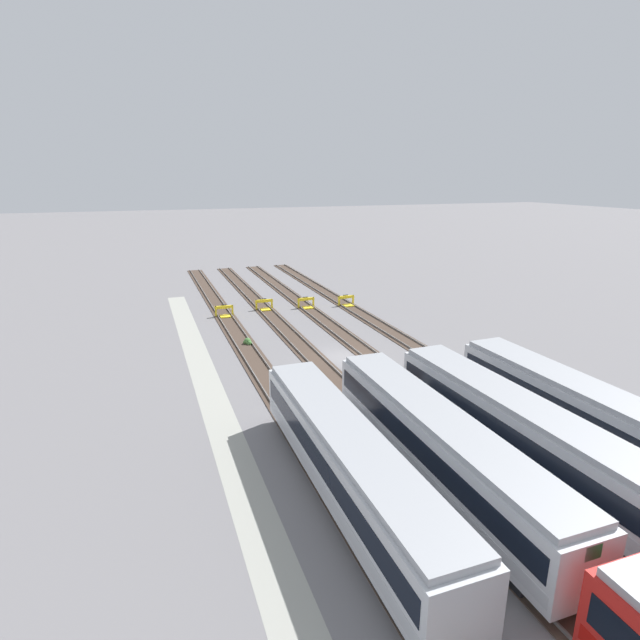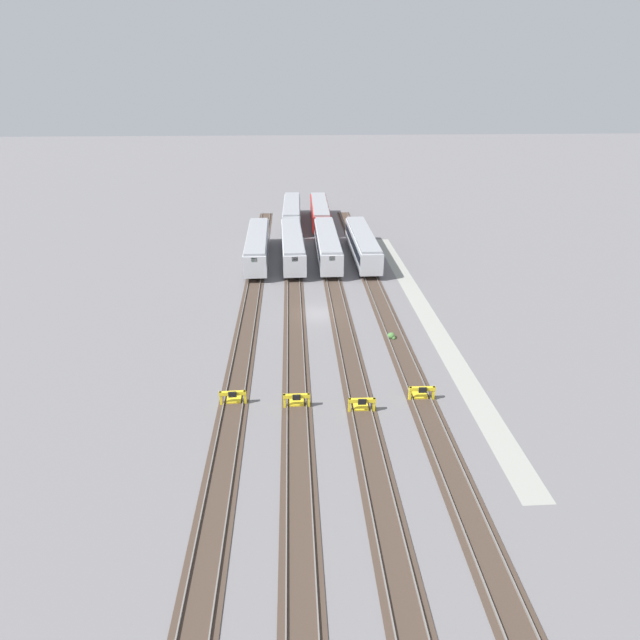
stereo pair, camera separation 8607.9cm
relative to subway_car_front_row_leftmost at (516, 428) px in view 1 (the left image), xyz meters
name	(u,v)px [view 1 (the left image)]	position (x,y,z in m)	size (l,w,h in m)	color
ground_plane	(342,357)	(-17.98, -2.41, -2.04)	(400.00, 400.00, 0.00)	slate
service_walkway	(204,375)	(-17.98, -13.83, -2.04)	(54.00, 2.00, 0.01)	#9E9E93
rail_track_nearest	(259,367)	(-17.98, -9.55, -2.00)	(90.00, 2.23, 0.21)	#47382D
rail_track_near_inner	(315,360)	(-17.98, -4.79, -2.00)	(90.00, 2.24, 0.21)	#47382D
rail_track_middle	(367,353)	(-17.98, -0.04, -2.00)	(90.00, 2.24, 0.21)	#47382D
rail_track_far_inner	(416,347)	(-17.98, 4.72, -2.00)	(90.00, 2.23, 0.21)	#47382D
subway_car_front_row_leftmost	(516,428)	(0.00, 0.00, 0.00)	(18.07, 3.29, 3.70)	silver
subway_car_front_row_left_inner	(585,414)	(0.00, 4.72, 0.00)	(18.05, 3.17, 3.70)	silver
subway_car_front_row_centre	(438,444)	(0.00, -4.73, 0.00)	(18.02, 2.94, 3.70)	silver
subway_car_front_row_right_inner	(348,463)	(0.00, -9.51, 0.00)	(18.00, 2.87, 3.70)	silver
bumper_stop_nearest_track	(225,312)	(-33.93, -9.55, -1.53)	(1.36, 2.01, 1.22)	yellow
bumper_stop_near_inner_track	(265,305)	(-35.20, -4.80, -1.53)	(1.36, 2.00, 1.22)	yellow
bumper_stop_middle_track	(307,304)	(-34.37, -0.04, -1.53)	(1.34, 2.00, 1.22)	yellow
bumper_stop_far_inner_track	(347,302)	(-33.72, 4.73, -1.53)	(1.36, 2.01, 1.22)	yellow
weed_clump	(248,342)	(-23.94, -9.16, -1.80)	(0.92, 0.70, 0.64)	#4C7F3D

